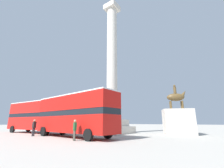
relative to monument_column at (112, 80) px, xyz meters
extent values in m
plane|color=#ADA89E|center=(0.00, 0.00, -7.77)|extent=(200.00, 200.00, 0.00)
cube|color=beige|center=(0.00, 0.00, -7.30)|extent=(4.98, 4.98, 0.94)
cube|color=beige|center=(0.00, 0.00, -6.36)|extent=(3.59, 3.59, 0.94)
cylinder|color=beige|center=(0.00, 0.00, 3.42)|extent=(1.64, 1.64, 18.62)
cube|color=beige|center=(0.00, 0.00, 13.18)|extent=(2.21, 2.21, 0.90)
sphere|color=brown|center=(0.00, 0.00, 14.18)|extent=(1.08, 1.08, 1.08)
cube|color=#B7140F|center=(0.09, -7.05, -6.43)|extent=(10.85, 3.08, 1.67)
cube|color=black|center=(0.09, -7.05, -5.32)|extent=(10.84, 3.03, 0.55)
cube|color=#B7140F|center=(0.09, -7.05, -4.28)|extent=(10.85, 3.08, 1.52)
cube|color=silver|center=(0.09, -7.05, -3.47)|extent=(10.85, 3.08, 0.12)
cylinder|color=black|center=(3.91, -6.02, -7.27)|extent=(1.02, 0.36, 1.00)
cylinder|color=black|center=(3.77, -8.50, -7.27)|extent=(1.02, 0.36, 1.00)
cylinder|color=black|center=(-3.59, -5.60, -7.27)|extent=(1.02, 0.36, 1.00)
cylinder|color=black|center=(-3.72, -8.08, -7.27)|extent=(1.02, 0.36, 1.00)
cube|color=red|center=(-9.07, -6.17, -6.39)|extent=(11.57, 3.45, 1.75)
cube|color=black|center=(-9.07, -6.17, -5.24)|extent=(11.57, 3.41, 0.55)
cube|color=red|center=(-9.07, -6.17, -4.18)|extent=(11.57, 3.45, 1.58)
cube|color=silver|center=(-9.07, -6.17, -3.33)|extent=(11.57, 3.45, 0.12)
cylinder|color=black|center=(-5.20, -4.59, -7.27)|extent=(1.02, 0.39, 1.00)
cylinder|color=black|center=(-4.98, -7.03, -7.27)|extent=(1.02, 0.39, 1.00)
cylinder|color=black|center=(-13.15, -5.30, -7.27)|extent=(1.02, 0.39, 1.00)
cylinder|color=black|center=(-12.93, -7.74, -7.27)|extent=(1.02, 0.39, 1.00)
cube|color=beige|center=(8.35, 2.67, -6.20)|extent=(4.19, 3.75, 3.13)
ellipsoid|color=brown|center=(8.35, 2.67, -3.08)|extent=(2.41, 1.88, 1.01)
cone|color=brown|center=(9.29, 3.14, -2.63)|extent=(1.12, 0.93, 1.06)
cylinder|color=brown|center=(8.35, 2.67, -2.13)|extent=(0.36, 0.36, 0.90)
sphere|color=brown|center=(8.35, 2.67, -1.54)|extent=(0.28, 0.28, 0.28)
cylinder|color=brown|center=(8.85, 3.23, -4.11)|extent=(0.20, 0.20, 1.05)
cylinder|color=brown|center=(9.10, 2.74, -4.11)|extent=(0.20, 0.20, 1.05)
cylinder|color=brown|center=(7.60, 2.61, -4.11)|extent=(0.20, 0.20, 1.05)
cylinder|color=brown|center=(7.85, 2.11, -4.11)|extent=(0.20, 0.20, 1.05)
cylinder|color=black|center=(1.16, -3.10, -7.57)|extent=(0.31, 0.31, 0.40)
cylinder|color=black|center=(1.16, -3.10, -5.35)|extent=(0.14, 0.14, 4.84)
sphere|color=white|center=(1.16, -3.10, -2.67)|extent=(0.52, 0.52, 0.52)
cylinder|color=#4C473D|center=(2.47, -8.92, -7.35)|extent=(0.14, 0.14, 0.84)
cylinder|color=#4C473D|center=(2.70, -9.01, -7.35)|extent=(0.14, 0.14, 0.84)
cube|color=#1E4C28|center=(2.59, -8.97, -6.60)|extent=(0.49, 0.34, 0.66)
sphere|color=tan|center=(2.59, -8.97, -6.15)|extent=(0.23, 0.23, 0.23)
cylinder|color=#28282D|center=(-4.61, -8.72, -7.33)|extent=(0.14, 0.14, 0.88)
cylinder|color=#28282D|center=(-4.48, -8.94, -7.33)|extent=(0.14, 0.14, 0.88)
cube|color=black|center=(-4.55, -8.83, -6.53)|extent=(0.40, 0.51, 0.70)
sphere|color=tan|center=(-4.55, -8.83, -6.07)|extent=(0.24, 0.24, 0.24)
camera|label=1|loc=(13.05, -17.87, -6.26)|focal=24.00mm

